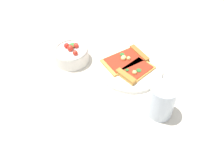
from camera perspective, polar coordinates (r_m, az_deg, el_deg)
name	(u,v)px	position (r m, az deg, el deg)	size (l,w,h in m)	color
ground_plane	(125,76)	(0.83, 3.19, 2.01)	(2.40, 2.40, 0.00)	beige
plate	(130,69)	(0.84, 4.58, 3.79)	(0.23, 0.23, 0.01)	white
pizza_slice_near	(127,59)	(0.86, 3.69, 6.17)	(0.12, 0.17, 0.03)	gold
pizza_slice_far	(134,71)	(0.82, 5.42, 3.12)	(0.12, 0.14, 0.02)	gold
salad_bowl	(71,54)	(0.88, -9.97, 7.24)	(0.13, 0.13, 0.07)	white
soda_glass	(162,102)	(0.70, 12.16, -4.41)	(0.08, 0.08, 0.12)	silver
paper_napkin	(91,129)	(0.69, -5.29, -11.04)	(0.14, 0.13, 0.00)	white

